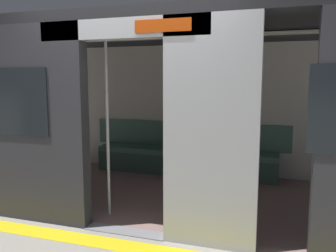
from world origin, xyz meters
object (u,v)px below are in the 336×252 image
Objects in this scene: person_seated at (191,138)px; grab_pole_far at (173,127)px; train_car at (159,85)px; book at (174,148)px; grab_pole_door at (107,125)px; bench_seat at (184,156)px; handbag at (213,146)px.

grab_pole_far reaches higher than person_seated.
train_car reaches higher than book.
grab_pole_door is (0.21, 2.03, 0.66)m from book.
train_car is 1.05m from grab_pole_door.
bench_seat is at bearing -78.30° from grab_pole_far.
person_seated is at bearing 134.79° from book.
person_seated is at bearing -81.95° from grab_pole_far.
book is (0.32, -0.09, -0.21)m from person_seated.
grab_pole_door is (0.53, 1.94, 0.45)m from person_seated.
person_seated is at bearing -105.34° from grab_pole_door.
grab_pole_door is (0.90, 2.05, 0.58)m from handbag.
grab_pole_far is (-0.45, 0.81, -0.45)m from train_car.
grab_pole_door reaches higher than book.
bench_seat is 12.07× the size of handbag.
handbag is 1.18× the size of book.
person_seated is 0.53× the size of grab_pole_door.
handbag is at bearing -92.86° from grab_pole_far.
book is 0.10× the size of grab_pole_far.
person_seated reaches higher than handbag.
bench_seat is 2.68× the size of person_seated.
handbag is at bearing -113.58° from grab_pole_door.
train_car is 2.88× the size of grab_pole_far.
book is at bearing -12.27° from bench_seat.
train_car is 2.04× the size of bench_seat.
handbag reaches higher than book.
grab_pole_door is at bearing 54.99° from book.
book is 2.15m from grab_pole_door.
train_car is at bearing 87.10° from bench_seat.
person_seated is 0.53× the size of grab_pole_far.
train_car is 1.41m from person_seated.
train_car is at bearing -60.69° from grab_pole_far.
train_car is at bearing -111.27° from grab_pole_door.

